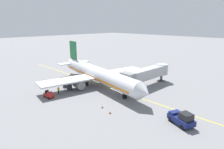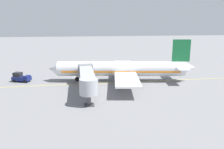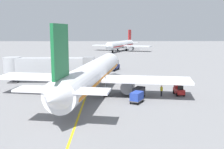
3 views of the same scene
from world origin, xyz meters
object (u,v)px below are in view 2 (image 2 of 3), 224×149
object	(u,v)px
baggage_cart_front	(126,72)
safety_cone_nose_right	(77,74)
baggage_cart_second_in_train	(137,72)
parked_airliner	(122,69)
baggage_tug_lead	(116,68)
safety_cone_nose_left	(67,74)
ground_crew_wing_walker	(120,69)
pushback_tractor	(21,77)
jet_bridge	(87,78)

from	to	relation	value
baggage_cart_front	safety_cone_nose_right	size ratio (longest dim) A/B	4.87
baggage_cart_front	baggage_cart_second_in_train	distance (m)	3.05
safety_cone_nose_right	parked_airliner	bearing A→B (deg)	-126.49
baggage_tug_lead	safety_cone_nose_left	bearing A→B (deg)	105.99
baggage_cart_front	baggage_cart_second_in_train	size ratio (longest dim) A/B	1.00
baggage_tug_lead	ground_crew_wing_walker	xyz separation A→B (m)	(-2.86, -0.79, 0.24)
pushback_tractor	baggage_cart_second_in_train	xyz separation A→B (m)	(2.83, -31.07, -0.15)
parked_airliner	baggage_tug_lead	bearing A→B (deg)	-3.92
ground_crew_wing_walker	jet_bridge	bearing A→B (deg)	150.53
jet_bridge	baggage_tug_lead	distance (m)	24.68
pushback_tractor	parked_airliner	bearing A→B (deg)	-97.88
baggage_cart_front	ground_crew_wing_walker	distance (m)	3.69
pushback_tractor	baggage_cart_front	size ratio (longest dim) A/B	1.70
parked_airliner	safety_cone_nose_left	distance (m)	17.10
parked_airliner	jet_bridge	world-z (taller)	parked_airliner
ground_crew_wing_walker	safety_cone_nose_right	distance (m)	13.28
pushback_tractor	baggage_cart_front	xyz separation A→B (m)	(3.45, -28.09, -0.15)
jet_bridge	safety_cone_nose_right	distance (m)	17.77
jet_bridge	ground_crew_wing_walker	world-z (taller)	jet_bridge
parked_airliner	pushback_tractor	size ratio (longest dim) A/B	7.62
baggage_cart_front	pushback_tractor	bearing A→B (deg)	97.00
jet_bridge	pushback_tractor	xyz separation A→B (m)	(12.45, 16.11, -2.36)
safety_cone_nose_left	safety_cone_nose_right	world-z (taller)	same
jet_bridge	pushback_tractor	bearing A→B (deg)	52.32
baggage_cart_second_in_train	safety_cone_nose_left	bearing A→B (deg)	82.31
parked_airliner	baggage_cart_second_in_train	xyz separation A→B (m)	(6.35, -5.67, -2.24)
pushback_tractor	safety_cone_nose_right	distance (m)	14.87
safety_cone_nose_left	baggage_cart_second_in_train	bearing A→B (deg)	-97.69
jet_bridge	baggage_cart_second_in_train	world-z (taller)	jet_bridge
parked_airliner	ground_crew_wing_walker	size ratio (longest dim) A/B	22.05
pushback_tractor	baggage_cart_second_in_train	distance (m)	31.20
baggage_cart_second_in_train	pushback_tractor	bearing A→B (deg)	95.21
baggage_cart_second_in_train	safety_cone_nose_right	distance (m)	17.19
baggage_tug_lead	ground_crew_wing_walker	world-z (taller)	ground_crew_wing_walker
baggage_cart_front	ground_crew_wing_walker	size ratio (longest dim) A/B	1.70
jet_bridge	pushback_tractor	world-z (taller)	jet_bridge
baggage_cart_second_in_train	safety_cone_nose_right	xyz separation A→B (m)	(2.07, 17.06, -0.66)
parked_airliner	baggage_cart_second_in_train	distance (m)	8.80
jet_bridge	baggage_cart_second_in_train	size ratio (longest dim) A/B	6.00
safety_cone_nose_right	safety_cone_nose_left	bearing A→B (deg)	77.85
baggage_tug_lead	baggage_cart_front	bearing A→B (deg)	-164.55
safety_cone_nose_left	parked_airliner	bearing A→B (deg)	-122.41
safety_cone_nose_left	jet_bridge	bearing A→B (deg)	-164.61
jet_bridge	safety_cone_nose_right	world-z (taller)	jet_bridge
pushback_tractor	baggage_cart_front	world-z (taller)	pushback_tractor
parked_airliner	baggage_cart_front	xyz separation A→B (m)	(6.96, -2.69, -2.24)
parked_airliner	safety_cone_nose_left	bearing A→B (deg)	57.59
baggage_tug_lead	safety_cone_nose_right	distance (m)	13.27
parked_airliner	baggage_cart_front	size ratio (longest dim) A/B	12.97
baggage_tug_lead	safety_cone_nose_right	world-z (taller)	baggage_tug_lead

